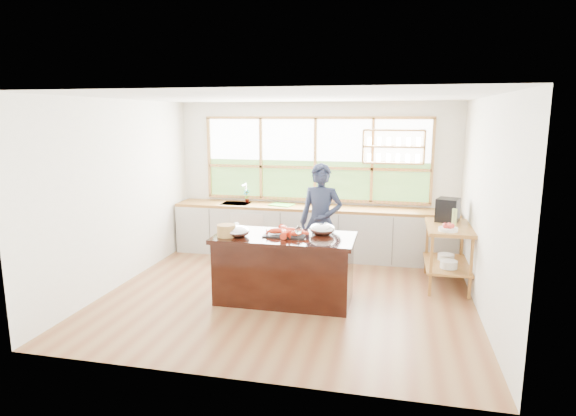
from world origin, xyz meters
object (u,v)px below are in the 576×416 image
(island, at_px, (284,268))
(cook, at_px, (321,223))
(wicker_basket, at_px, (226,231))
(espresso_machine, at_px, (448,210))

(island, relative_size, cook, 1.04)
(island, distance_m, wicker_basket, 0.93)
(island, relative_size, wicker_basket, 7.47)
(island, xyz_separation_m, wicker_basket, (-0.74, -0.20, 0.53))
(island, height_order, cook, cook)
(cook, bearing_deg, island, -104.53)
(cook, relative_size, espresso_machine, 5.10)
(espresso_machine, height_order, wicker_basket, espresso_machine)
(cook, bearing_deg, wicker_basket, -127.92)
(wicker_basket, bearing_deg, island, 15.22)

